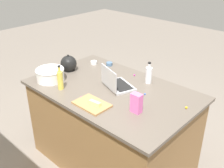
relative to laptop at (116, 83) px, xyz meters
name	(u,v)px	position (x,y,z in m)	size (l,w,h in m)	color
ground_plane	(112,159)	(0.01, 0.04, -0.95)	(12.00, 12.00, 0.00)	slate
island_counter	(112,126)	(0.01, 0.04, -0.50)	(1.63, 1.03, 0.90)	olive
laptop	(116,83)	(0.00, 0.00, 0.00)	(0.37, 0.32, 0.22)	#B7B7BC
mixing_bowl_large	(50,74)	(0.60, 0.34, 0.02)	(0.29, 0.29, 0.13)	white
bottle_oil	(60,80)	(0.37, 0.38, 0.05)	(0.06, 0.06, 0.24)	#DBC64C
bottle_vinegar	(149,75)	(-0.17, -0.30, 0.04)	(0.07, 0.07, 0.22)	white
kettle	(69,64)	(0.67, 0.05, 0.03)	(0.21, 0.18, 0.20)	black
cutting_board	(92,104)	(-0.07, 0.39, -0.04)	(0.31, 0.21, 0.02)	#AD7F4C
butter_stick_left	(95,103)	(-0.11, 0.39, -0.01)	(0.11, 0.04, 0.04)	#F4E58C
ramekin_small	(109,64)	(0.43, -0.36, -0.03)	(0.07, 0.07, 0.04)	slate
ramekin_medium	(94,63)	(0.59, -0.27, -0.03)	(0.07, 0.07, 0.04)	white
candy_bag	(136,103)	(-0.42, 0.21, 0.04)	(0.09, 0.06, 0.17)	pink
candy_0	(145,94)	(-0.30, -0.08, -0.04)	(0.02, 0.02, 0.02)	blue
candy_1	(186,108)	(-0.70, -0.12, -0.04)	(0.02, 0.02, 0.02)	yellow
candy_2	(134,75)	(0.04, -0.33, -0.04)	(0.02, 0.02, 0.02)	#CC3399
candy_3	(81,97)	(0.09, 0.37, -0.04)	(0.01, 0.01, 0.01)	#CC3399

